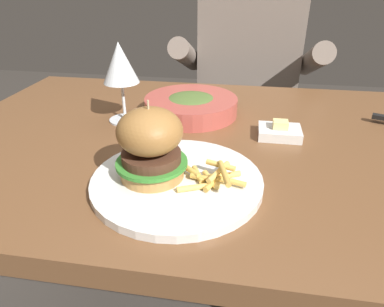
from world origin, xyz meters
The scene contains 8 objects.
dining_table centered at (0.00, 0.00, 0.64)m, with size 1.20×0.76×0.74m.
main_plate centered at (-0.05, -0.19, 0.75)m, with size 0.28×0.28×0.01m, color white.
burger_sandwich centered at (-0.09, -0.19, 0.81)m, with size 0.12×0.12×0.13m.
fries_pile centered at (0.01, -0.20, 0.76)m, with size 0.12×0.09×0.03m.
wine_glass centered at (-0.22, 0.06, 0.87)m, with size 0.08×0.08×0.18m.
butter_dish centered at (0.13, 0.02, 0.75)m, with size 0.09×0.07×0.04m.
soup_bowl centered at (-0.08, 0.12, 0.76)m, with size 0.22×0.22×0.05m.
diner_person centered at (0.05, 0.66, 0.56)m, with size 0.51×0.36×1.18m.
Camera 1 is at (0.05, -0.66, 1.05)m, focal length 32.00 mm.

